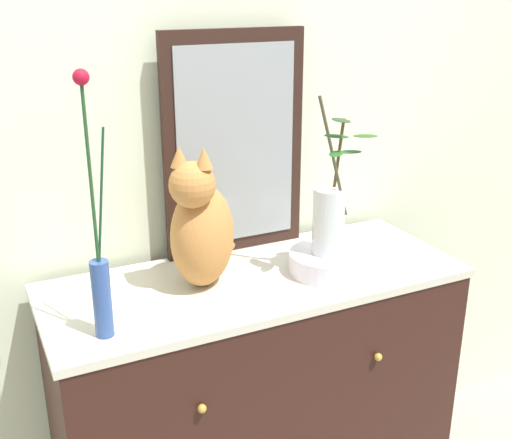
# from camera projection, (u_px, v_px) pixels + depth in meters

# --- Properties ---
(wall_back) EXTENTS (4.40, 0.08, 2.60)m
(wall_back) POSITION_uv_depth(u_px,v_px,m) (213.00, 137.00, 2.02)
(wall_back) COLOR silver
(wall_back) RESTS_ON ground_plane
(sideboard) EXTENTS (1.24, 0.51, 0.95)m
(sideboard) POSITION_uv_depth(u_px,v_px,m) (256.00, 410.00, 2.04)
(sideboard) COLOR black
(sideboard) RESTS_ON ground_plane
(mirror_leaning) EXTENTS (0.46, 0.03, 0.69)m
(mirror_leaning) POSITION_uv_depth(u_px,v_px,m) (235.00, 145.00, 1.95)
(mirror_leaning) COLOR black
(mirror_leaning) RESTS_ON sideboard
(cat_sitting) EXTENTS (0.35, 0.38, 0.42)m
(cat_sitting) POSITION_uv_depth(u_px,v_px,m) (201.00, 228.00, 1.76)
(cat_sitting) COLOR #B8793D
(cat_sitting) RESTS_ON sideboard
(vase_slim_green) EXTENTS (0.06, 0.05, 0.64)m
(vase_slim_green) POSITION_uv_depth(u_px,v_px,m) (100.00, 272.00, 1.50)
(vase_slim_green) COLOR #304F94
(vase_slim_green) RESTS_ON sideboard
(bowl_porcelain) EXTENTS (0.23, 0.23, 0.06)m
(bowl_porcelain) POSITION_uv_depth(u_px,v_px,m) (327.00, 262.00, 1.89)
(bowl_porcelain) COLOR white
(bowl_porcelain) RESTS_ON sideboard
(vase_glass_clear) EXTENTS (0.20, 0.16, 0.47)m
(vase_glass_clear) POSITION_uv_depth(u_px,v_px,m) (329.00, 217.00, 1.84)
(vase_glass_clear) COLOR silver
(vase_glass_clear) RESTS_ON bowl_porcelain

